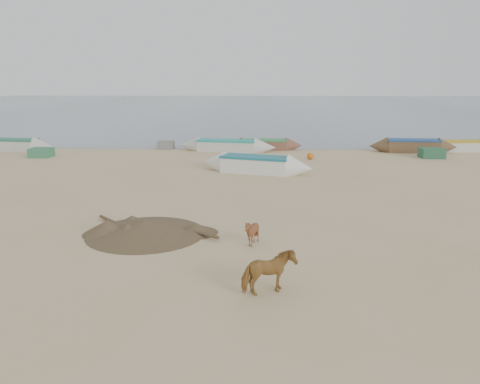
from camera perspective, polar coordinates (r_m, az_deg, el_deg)
name	(u,v)px	position (r m, az deg, el deg)	size (l,w,h in m)	color
ground	(236,256)	(14.14, -0.51, -7.76)	(140.00, 140.00, 0.00)	tan
sea	(252,106)	(95.30, 1.49, 10.45)	(160.00, 160.00, 0.00)	slate
cow_adult	(268,273)	(11.58, 3.49, -9.77)	(0.60, 1.32, 1.12)	olive
calf_front	(252,232)	(14.84, 1.45, -4.93)	(0.71, 0.79, 0.87)	brown
near_canoe	(256,164)	(26.49, 1.92, 3.39)	(6.51, 1.43, 0.94)	white
debris_pile	(146,227)	(16.32, -11.41, -4.22)	(4.07, 4.07, 0.47)	brown
waterline_canoes	(262,145)	(34.71, 2.66, 5.72)	(59.68, 3.42, 0.95)	brown
beach_clutter	(300,150)	(33.30, 7.34, 5.08)	(47.65, 5.37, 0.64)	#32704B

